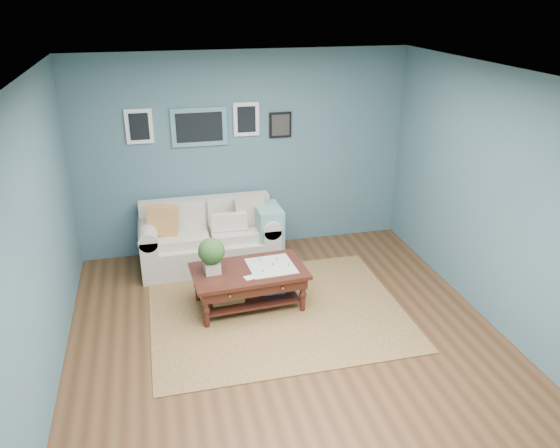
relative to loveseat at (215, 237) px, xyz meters
name	(u,v)px	position (x,y,z in m)	size (l,w,h in m)	color
room_shell	(288,222)	(0.49, -1.97, 0.98)	(5.00, 5.02, 2.70)	brown
area_rug	(277,312)	(0.51, -1.40, -0.37)	(2.83, 2.26, 0.01)	#563A19
loveseat	(215,237)	(0.00, 0.00, 0.00)	(1.82, 0.83, 0.94)	beige
coffee_table	(243,276)	(0.17, -1.18, 0.01)	(1.31, 0.82, 0.89)	black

